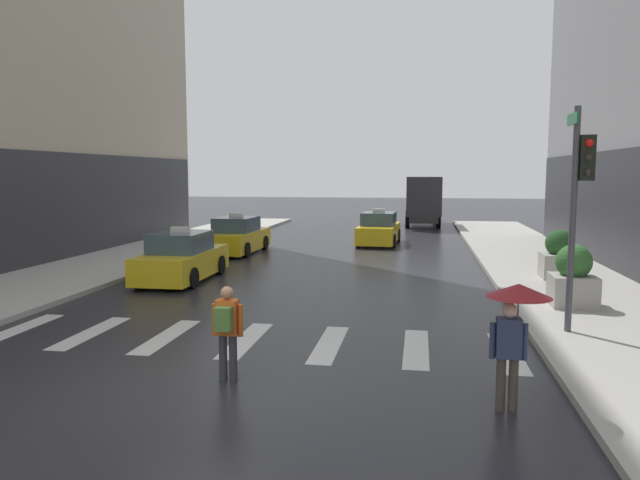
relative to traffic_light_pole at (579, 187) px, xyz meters
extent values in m
plane|color=#26262B|center=(-6.93, -4.32, -3.26)|extent=(160.00, 160.00, 0.00)
cube|color=silver|center=(-12.33, -1.32, -3.25)|extent=(0.50, 2.80, 0.01)
cube|color=silver|center=(-10.53, -1.32, -3.25)|extent=(0.50, 2.80, 0.01)
cube|color=silver|center=(-8.73, -1.32, -3.25)|extent=(0.50, 2.80, 0.01)
cube|color=silver|center=(-6.93, -1.32, -3.25)|extent=(0.50, 2.80, 0.01)
cube|color=silver|center=(-5.13, -1.32, -3.25)|extent=(0.50, 2.80, 0.01)
cube|color=silver|center=(-3.33, -1.32, -3.25)|extent=(0.50, 2.80, 0.01)
cube|color=silver|center=(-1.53, -1.32, -3.25)|extent=(0.50, 2.80, 0.01)
cube|color=#2D2D33|center=(-17.38, 5.63, -1.06)|extent=(0.10, 31.36, 4.40)
cylinder|color=#47474C|center=(-0.10, 0.00, -0.71)|extent=(0.14, 0.14, 4.80)
cube|color=black|center=(0.12, 0.00, 0.62)|extent=(0.30, 0.26, 0.95)
sphere|color=red|center=(0.12, -0.14, 0.92)|extent=(0.17, 0.17, 0.17)
sphere|color=#28231E|center=(0.12, -0.14, 0.62)|extent=(0.17, 0.17, 0.17)
sphere|color=#28231E|center=(0.12, -0.14, 0.32)|extent=(0.17, 0.17, 0.17)
cube|color=#196638|center=(-0.15, 0.18, 1.44)|extent=(0.04, 0.84, 0.24)
cube|color=yellow|center=(-11.11, 5.29, -2.70)|extent=(1.86, 4.52, 0.84)
cube|color=#384C5B|center=(-11.11, 5.19, -1.96)|extent=(1.63, 2.12, 0.64)
cube|color=silver|center=(-11.11, 5.19, -1.55)|extent=(0.60, 0.25, 0.18)
cylinder|color=black|center=(-11.98, 6.63, -2.93)|extent=(0.23, 0.66, 0.66)
cylinder|color=black|center=(-10.27, 6.65, -2.93)|extent=(0.23, 0.66, 0.66)
cylinder|color=black|center=(-11.94, 3.93, -2.93)|extent=(0.23, 0.66, 0.66)
cylinder|color=black|center=(-10.23, 3.95, -2.93)|extent=(0.23, 0.66, 0.66)
cube|color=#F2EAB2|center=(-11.77, 7.55, -2.65)|extent=(0.20, 0.04, 0.14)
cube|color=#F2EAB2|center=(-10.51, 7.57, -2.65)|extent=(0.20, 0.04, 0.14)
cube|color=yellow|center=(-11.38, 12.24, -2.70)|extent=(1.96, 4.56, 0.84)
cube|color=#384C5B|center=(-11.38, 12.14, -1.96)|extent=(1.67, 2.16, 0.64)
cube|color=silver|center=(-11.38, 12.14, -1.55)|extent=(0.61, 0.26, 0.18)
cylinder|color=black|center=(-12.18, 13.62, -2.93)|extent=(0.24, 0.67, 0.66)
cylinder|color=black|center=(-10.47, 13.56, -2.93)|extent=(0.24, 0.67, 0.66)
cylinder|color=black|center=(-12.28, 10.92, -2.93)|extent=(0.24, 0.67, 0.66)
cylinder|color=black|center=(-10.57, 10.86, -2.93)|extent=(0.24, 0.67, 0.66)
cube|color=#F2EAB2|center=(-11.93, 14.53, -2.65)|extent=(0.20, 0.05, 0.14)
cube|color=#F2EAB2|center=(-10.67, 14.48, -2.65)|extent=(0.20, 0.05, 0.14)
cube|color=yellow|center=(-5.33, 16.68, -2.70)|extent=(2.01, 4.58, 0.84)
cube|color=#384C5B|center=(-5.33, 16.58, -1.96)|extent=(1.70, 2.17, 0.64)
cube|color=silver|center=(-5.33, 16.58, -1.55)|extent=(0.61, 0.27, 0.18)
cylinder|color=black|center=(-6.12, 18.07, -2.93)|extent=(0.25, 0.67, 0.66)
cylinder|color=black|center=(-4.41, 17.99, -2.93)|extent=(0.25, 0.67, 0.66)
cylinder|color=black|center=(-6.25, 15.37, -2.93)|extent=(0.25, 0.67, 0.66)
cylinder|color=black|center=(-4.54, 15.29, -2.93)|extent=(0.25, 0.67, 0.66)
cube|color=#F2EAB2|center=(-5.85, 18.98, -2.65)|extent=(0.20, 0.05, 0.14)
cube|color=#F2EAB2|center=(-4.59, 18.92, -2.65)|extent=(0.20, 0.05, 0.14)
cube|color=#2D2D2D|center=(-3.11, 27.43, -2.61)|extent=(1.94, 6.64, 0.40)
cube|color=silver|center=(-3.18, 30.73, -1.36)|extent=(2.14, 1.84, 2.10)
cube|color=#384C5B|center=(-3.20, 31.65, -0.99)|extent=(1.89, 0.08, 0.95)
cube|color=#2D2D33|center=(-3.09, 26.53, -1.16)|extent=(2.30, 4.85, 2.50)
cylinder|color=black|center=(-4.18, 30.51, -2.81)|extent=(0.30, 0.91, 0.90)
cylinder|color=black|center=(-2.18, 30.55, -2.81)|extent=(0.30, 0.91, 0.90)
cylinder|color=black|center=(-4.08, 25.97, -2.81)|extent=(0.30, 0.91, 0.90)
cylinder|color=black|center=(-2.08, 26.01, -2.81)|extent=(0.30, 0.91, 0.90)
cylinder|color=#473D33|center=(-2.06, -4.34, -2.85)|extent=(0.14, 0.14, 0.82)
cylinder|color=#473D33|center=(-1.88, -4.34, -2.85)|extent=(0.14, 0.14, 0.82)
cube|color=#2D3856|center=(-1.97, -4.34, -2.14)|extent=(0.36, 0.24, 0.60)
sphere|color=beige|center=(-1.97, -4.34, -1.72)|extent=(0.22, 0.22, 0.22)
cylinder|color=#2D3856|center=(-2.20, -4.34, -2.19)|extent=(0.09, 0.09, 0.55)
cylinder|color=#2D3856|center=(-1.74, -4.34, -2.19)|extent=(0.09, 0.09, 0.55)
cylinder|color=#4C4C4C|center=(-1.85, -4.34, -1.84)|extent=(0.02, 0.02, 1.00)
cone|color=maroon|center=(-1.85, -4.34, -1.42)|extent=(0.96, 0.96, 0.20)
cylinder|color=#333338|center=(-6.59, -3.80, -2.85)|extent=(0.14, 0.14, 0.82)
cylinder|color=#333338|center=(-6.41, -3.80, -2.85)|extent=(0.14, 0.14, 0.82)
cube|color=#BF5119|center=(-6.50, -3.80, -2.14)|extent=(0.36, 0.24, 0.60)
sphere|color=#9E7051|center=(-6.50, -3.80, -1.72)|extent=(0.22, 0.22, 0.22)
cylinder|color=#BF5119|center=(-6.73, -3.80, -2.19)|extent=(0.09, 0.09, 0.55)
cylinder|color=#BF5119|center=(-6.27, -3.80, -2.19)|extent=(0.09, 0.09, 0.55)
cube|color=#4C7233|center=(-6.50, -4.02, -2.12)|extent=(0.28, 0.18, 0.40)
cube|color=#A8A399|center=(0.62, 2.63, -2.71)|extent=(1.10, 1.10, 0.80)
sphere|color=#33662D|center=(0.62, 2.63, -1.96)|extent=(0.90, 0.90, 0.90)
cube|color=#A8A399|center=(1.20, 6.89, -2.71)|extent=(1.10, 1.10, 0.80)
sphere|color=#234C23|center=(1.20, 6.89, -1.96)|extent=(0.90, 0.90, 0.90)
camera|label=1|loc=(-3.31, -13.27, 0.28)|focal=33.29mm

